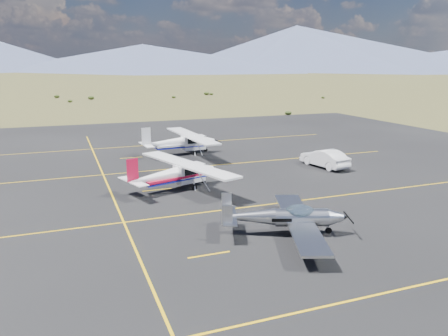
{
  "coord_description": "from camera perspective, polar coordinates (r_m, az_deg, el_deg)",
  "views": [
    {
      "loc": [
        -8.77,
        -20.68,
        8.4
      ],
      "look_at": [
        1.17,
        5.64,
        1.6
      ],
      "focal_mm": 35.0,
      "sensor_mm": 36.0,
      "label": 1
    }
  ],
  "objects": [
    {
      "name": "sedan",
      "position": [
        36.88,
        12.99,
        1.26
      ],
      "size": [
        2.27,
        4.68,
        1.48
      ],
      "primitive_type": "imported",
      "rotation": [
        0.0,
        0.0,
        3.31
      ],
      "color": "white",
      "rests_on": "apron"
    },
    {
      "name": "ground",
      "position": [
        23.99,
        2.17,
        -6.92
      ],
      "size": [
        1600.0,
        1600.0,
        0.0
      ],
      "primitive_type": "plane",
      "color": "#383D1C",
      "rests_on": "ground"
    },
    {
      "name": "apron",
      "position": [
        30.23,
        -2.98,
        -2.56
      ],
      "size": [
        72.0,
        72.0,
        0.02
      ],
      "primitive_type": "cube",
      "color": "black",
      "rests_on": "ground"
    },
    {
      "name": "aircraft_cessna",
      "position": [
        29.63,
        -6.46,
        -0.68
      ],
      "size": [
        6.94,
        10.0,
        2.56
      ],
      "rotation": [
        0.0,
        0.0,
        0.32
      ],
      "color": "white",
      "rests_on": "apron"
    },
    {
      "name": "aircraft_low_wing",
      "position": [
        22.15,
        8.19,
        -6.39
      ],
      "size": [
        6.26,
        8.44,
        1.86
      ],
      "rotation": [
        0.0,
        0.0,
        -0.35
      ],
      "color": "silver",
      "rests_on": "apron"
    },
    {
      "name": "aircraft_plain",
      "position": [
        41.15,
        -5.66,
        3.45
      ],
      "size": [
        6.43,
        10.7,
        2.7
      ],
      "rotation": [
        0.0,
        0.0,
        0.07
      ],
      "color": "white",
      "rests_on": "apron"
    }
  ]
}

